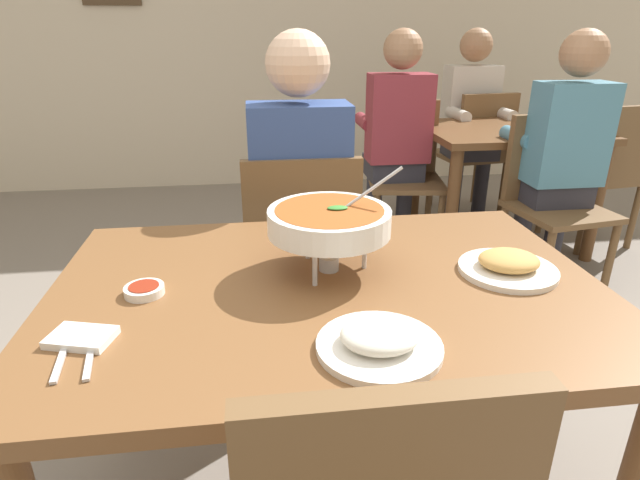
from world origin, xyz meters
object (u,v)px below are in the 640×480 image
(sauce_dish, at_px, (144,290))
(chair_bg_right, at_px, (477,148))
(diner_main, at_px, (299,191))
(chair_diner_main, at_px, (301,252))
(curry_bowl, at_px, (329,222))
(patron_bg_left, at_px, (562,147))
(rice_plate, at_px, (379,341))
(chair_bg_corner, at_px, (607,168))
(patron_bg_middle, at_px, (397,130))
(dining_table_main, at_px, (328,322))
(chair_bg_left, at_px, (550,192))
(appetizer_plate, at_px, (509,265))
(patron_bg_right, at_px, (471,114))
(dining_table_far, at_px, (504,150))
(chair_bg_middle, at_px, (404,166))

(sauce_dish, xyz_separation_m, chair_bg_right, (1.85, 2.40, -0.25))
(diner_main, relative_size, chair_bg_right, 1.46)
(chair_diner_main, height_order, curry_bowl, curry_bowl)
(chair_diner_main, distance_m, patron_bg_left, 1.54)
(rice_plate, height_order, chair_bg_corner, chair_bg_corner)
(diner_main, relative_size, patron_bg_middle, 1.00)
(dining_table_main, bearing_deg, chair_bg_left, 44.09)
(appetizer_plate, relative_size, patron_bg_right, 0.18)
(dining_table_main, xyz_separation_m, patron_bg_middle, (0.69, 1.91, 0.10))
(appetizer_plate, bearing_deg, sauce_dish, 179.82)
(sauce_dish, height_order, patron_bg_right, patron_bg_right)
(patron_bg_right, bearing_deg, dining_table_main, -119.38)
(dining_table_far, relative_size, chair_bg_right, 1.11)
(chair_bg_right, xyz_separation_m, patron_bg_right, (-0.06, 0.03, 0.24))
(sauce_dish, bearing_deg, patron_bg_middle, 59.77)
(dining_table_far, height_order, chair_bg_right, chair_bg_right)
(patron_bg_left, bearing_deg, curry_bowl, -137.63)
(appetizer_plate, bearing_deg, dining_table_far, 63.97)
(curry_bowl, bearing_deg, dining_table_far, 53.08)
(curry_bowl, xyz_separation_m, patron_bg_left, (1.39, 1.26, -0.13))
(patron_bg_right, bearing_deg, chair_bg_right, -26.47)
(appetizer_plate, distance_m, chair_bg_corner, 2.34)
(patron_bg_right, bearing_deg, diner_main, -129.37)
(sauce_dish, relative_size, chair_bg_left, 0.10)
(patron_bg_right, bearing_deg, dining_table_far, -89.91)
(sauce_dish, height_order, dining_table_far, sauce_dish)
(dining_table_main, bearing_deg, sauce_dish, 179.96)
(sauce_dish, bearing_deg, rice_plate, -30.65)
(patron_bg_middle, xyz_separation_m, patron_bg_right, (0.68, 0.52, 0.00))
(appetizer_plate, height_order, chair_bg_middle, chair_bg_middle)
(diner_main, bearing_deg, chair_bg_left, 22.52)
(appetizer_plate, bearing_deg, chair_diner_main, 121.61)
(dining_table_main, height_order, chair_diner_main, chair_diner_main)
(chair_bg_corner, height_order, patron_bg_left, patron_bg_left)
(chair_bg_right, bearing_deg, dining_table_far, -96.45)
(dining_table_far, xyz_separation_m, patron_bg_middle, (-0.68, 0.03, 0.13))
(patron_bg_middle, bearing_deg, curry_bowl, -110.20)
(chair_bg_right, bearing_deg, sauce_dish, -127.66)
(diner_main, relative_size, rice_plate, 5.46)
(diner_main, relative_size, patron_bg_right, 1.00)
(chair_diner_main, distance_m, appetizer_plate, 0.90)
(appetizer_plate, height_order, chair_bg_corner, chair_bg_corner)
(chair_bg_middle, xyz_separation_m, chair_bg_right, (0.66, 0.45, 0.00))
(dining_table_main, bearing_deg, chair_bg_corner, 41.34)
(chair_diner_main, relative_size, patron_bg_right, 0.69)
(patron_bg_left, bearing_deg, patron_bg_middle, 141.01)
(sauce_dish, bearing_deg, dining_table_main, -0.04)
(sauce_dish, bearing_deg, dining_table_far, 46.33)
(chair_bg_right, bearing_deg, patron_bg_middle, -146.43)
(dining_table_main, distance_m, chair_bg_middle, 2.10)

